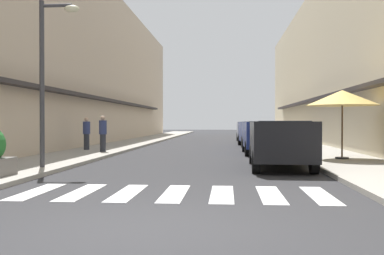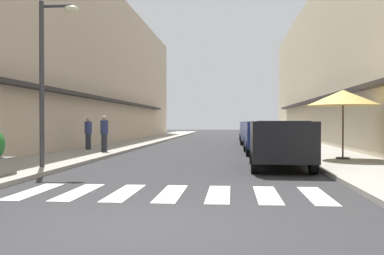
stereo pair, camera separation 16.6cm
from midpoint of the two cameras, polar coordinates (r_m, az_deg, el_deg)
name	(u,v)px [view 1 (the left image)]	position (r m, az deg, el deg)	size (l,w,h in m)	color
ground_plane	(210,146)	(26.41, 2.13, -2.41)	(112.90, 112.90, 0.00)	#2B2B2D
sidewalk_left	(125,145)	(27.12, -8.85, -2.21)	(2.87, 71.85, 0.12)	#9E998E
sidewalk_right	(297,145)	(26.68, 13.29, -2.26)	(2.87, 71.85, 0.12)	#9E998E
building_row_left	(71,64)	(29.96, -15.57, 7.87)	(5.50, 48.19, 10.37)	#C6B299
building_row_right	(358,63)	(29.25, 20.55, 7.88)	(5.50, 48.19, 10.22)	beige
crosswalk	(174,194)	(8.90, -2.82, -8.53)	(6.15, 2.20, 0.01)	silver
parked_car_near	(280,139)	(13.85, 11.00, -1.43)	(1.90, 4.37, 1.47)	black
parked_car_mid	(264,134)	(19.95, 9.03, -0.78)	(1.84, 4.22, 1.47)	navy
parked_car_far	(255,131)	(26.05, 7.99, -0.43)	(1.96, 4.50, 1.47)	navy
parked_car_distant	(250,129)	(32.39, 7.33, -0.20)	(1.85, 4.45, 1.47)	silver
street_lamp	(49,64)	(13.63, -18.39, 7.78)	(1.19, 0.28, 4.85)	#38383D
cafe_umbrella	(342,98)	(16.59, 18.59, 3.63)	(2.55, 2.55, 2.46)	#262626
pedestrian_walking_near	(103,133)	(19.90, -11.69, -0.68)	(0.34, 0.34, 1.60)	#282B33
pedestrian_walking_far	(87,133)	(21.49, -13.70, -0.68)	(0.34, 0.34, 1.54)	#282B33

